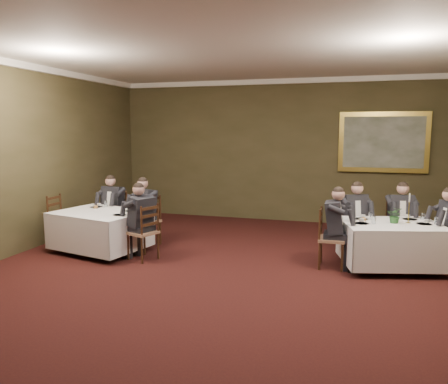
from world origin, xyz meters
The scene contains 24 objects.
ground centered at (0.00, 0.00, 0.00)m, with size 10.00×10.00×0.00m, color black.
ceiling centered at (0.00, 0.00, 3.50)m, with size 8.00×10.00×0.10m, color silver.
back_wall centered at (0.00, 5.00, 1.75)m, with size 8.00×0.10×3.50m, color #36331B.
crown_molding centered at (0.00, 0.00, 3.44)m, with size 8.00×10.00×0.12m.
table_main centered at (2.54, 1.65, 0.45)m, with size 1.79×1.53×0.67m.
table_second centered at (-2.60, 1.16, 0.45)m, with size 1.86×1.57×0.67m.
chair_main_backleft centered at (1.94, 2.31, 0.28)m, with size 0.58×0.57×1.00m.
diner_main_backleft centered at (1.94, 2.30, 0.51)m, with size 0.57×0.61×1.35m.
chair_main_backright centered at (2.74, 2.52, 0.28)m, with size 0.50×0.49×1.00m.
diner_main_backright centered at (2.75, 2.51, 0.51)m, with size 0.48×0.54×1.35m.
chair_main_endleft centered at (1.59, 1.41, 0.28)m, with size 0.42×0.44×1.00m.
diner_main_endleft centered at (1.60, 1.41, 0.51)m, with size 0.48×0.42×1.35m.
chair_sec_backleft centered at (-2.84, 2.07, 0.28)m, with size 0.47×0.45×1.00m.
diner_sec_backleft centered at (-2.84, 2.06, 0.51)m, with size 0.44×0.50×1.35m.
chair_sec_backright centered at (-1.99, 1.88, 0.28)m, with size 0.57×0.56×1.00m.
diner_sec_backright centered at (-2.00, 1.87, 0.51)m, with size 0.56×0.60×1.35m.
chair_sec_endright centered at (-1.60, 0.93, 0.28)m, with size 0.55×0.56×1.00m.
diner_sec_endright centered at (-1.61, 0.94, 0.51)m, with size 0.59×0.55×1.35m.
chair_sec_endleft centered at (-3.60, 1.38, 0.28)m, with size 0.44×0.46×1.00m.
centerpiece centered at (2.59, 1.66, 0.90)m, with size 0.25×0.22×0.28m, color #2D5926.
candlestick centered at (2.80, 1.75, 0.95)m, with size 0.07×0.07×0.50m.
place_setting_table_main centered at (2.11, 1.89, 0.80)m, with size 0.33×0.31×0.14m.
place_setting_table_second centered at (-2.90, 1.61, 0.80)m, with size 0.33×0.31×0.14m.
painting centered at (2.54, 4.94, 1.99)m, with size 1.99×0.09×1.39m.
Camera 1 is at (1.90, -5.84, 2.27)m, focal length 35.00 mm.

